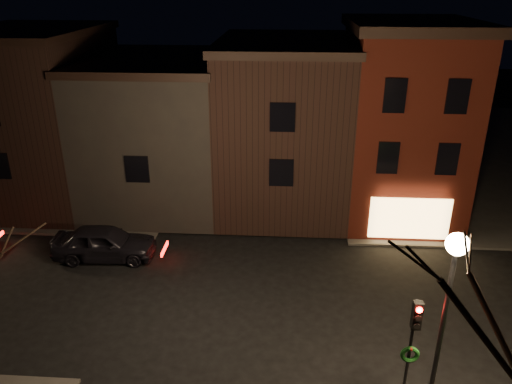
# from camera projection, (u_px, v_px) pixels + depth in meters

# --- Properties ---
(ground) EXTENTS (120.00, 120.00, 0.00)m
(ground) POSITION_uv_depth(u_px,v_px,m) (242.00, 300.00, 21.16)
(ground) COLOR black
(ground) RESTS_ON ground
(sidewalk_far_left) EXTENTS (30.00, 30.00, 0.12)m
(sidewalk_far_left) POSITION_uv_depth(u_px,v_px,m) (21.00, 144.00, 40.68)
(sidewalk_far_left) COLOR #2D2B28
(sidewalk_far_left) RESTS_ON ground
(corner_building) EXTENTS (6.50, 8.50, 10.50)m
(corner_building) POSITION_uv_depth(u_px,v_px,m) (403.00, 120.00, 27.20)
(corner_building) COLOR #50170E
(corner_building) RESTS_ON ground
(row_building_a) EXTENTS (7.30, 10.30, 9.40)m
(row_building_a) POSITION_uv_depth(u_px,v_px,m) (284.00, 123.00, 28.76)
(row_building_a) COLOR black
(row_building_a) RESTS_ON ground
(row_building_b) EXTENTS (7.80, 10.30, 8.40)m
(row_building_b) POSITION_uv_depth(u_px,v_px,m) (160.00, 129.00, 29.41)
(row_building_b) COLOR black
(row_building_b) RESTS_ON ground
(row_building_c) EXTENTS (7.30, 10.30, 9.90)m
(row_building_c) POSITION_uv_depth(u_px,v_px,m) (39.00, 115.00, 29.56)
(row_building_c) COLOR black
(row_building_c) RESTS_ON ground
(street_lamp_near) EXTENTS (0.60, 0.60, 6.48)m
(street_lamp_near) POSITION_uv_depth(u_px,v_px,m) (451.00, 281.00, 13.23)
(street_lamp_near) COLOR black
(street_lamp_near) RESTS_ON sidewalk_near_right
(traffic_signal) EXTENTS (0.58, 0.38, 4.05)m
(traffic_signal) POSITION_uv_depth(u_px,v_px,m) (412.00, 339.00, 14.65)
(traffic_signal) COLOR black
(traffic_signal) RESTS_ON sidewalk_near_right
(parked_car_a) EXTENTS (4.98, 2.21, 1.66)m
(parked_car_a) POSITION_uv_depth(u_px,v_px,m) (105.00, 243.00, 24.00)
(parked_car_a) COLOR black
(parked_car_a) RESTS_ON ground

